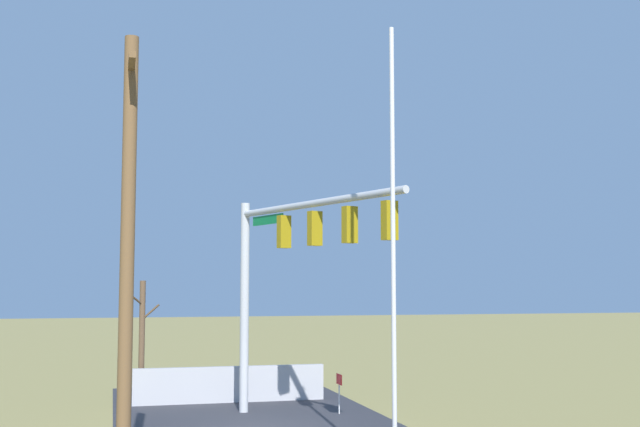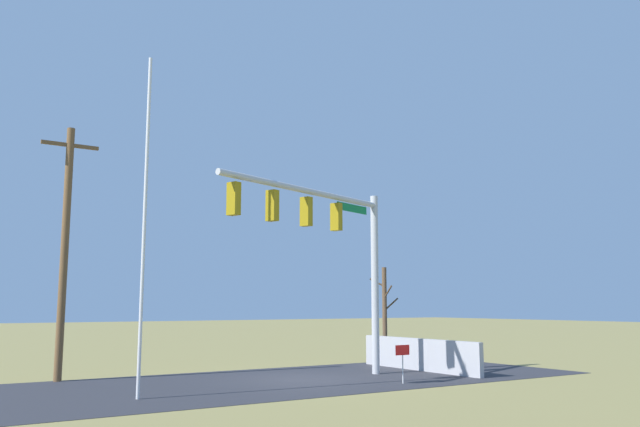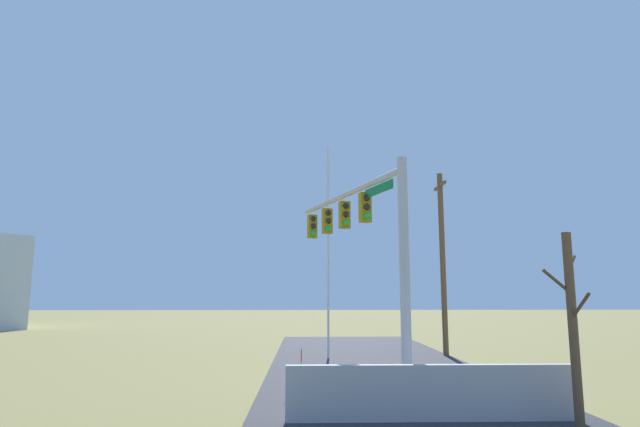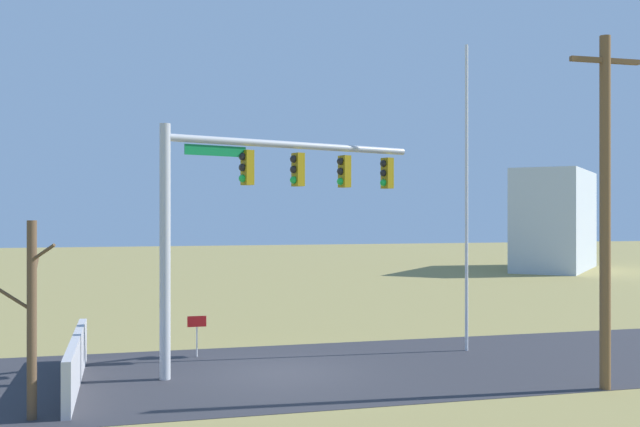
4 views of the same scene
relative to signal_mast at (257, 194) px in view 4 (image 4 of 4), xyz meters
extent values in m
plane|color=olive|center=(-0.54, 0.85, -4.83)|extent=(160.00, 160.00, 0.00)
cube|color=#2D2D33|center=(-4.54, 0.85, -4.82)|extent=(28.00, 8.00, 0.01)
cube|color=#B7B5AD|center=(3.54, 0.88, -4.82)|extent=(6.00, 6.00, 0.01)
cube|color=#A8A8AD|center=(4.70, 1.00, -4.22)|extent=(0.20, 6.50, 1.22)
cylinder|color=#B2B5BA|center=(2.54, 0.88, -1.53)|extent=(0.28, 0.28, 6.58)
cylinder|color=#B2B5BA|center=(-1.24, -0.43, 1.41)|extent=(7.61, 2.82, 0.20)
cube|color=#0F7238|center=(1.18, 0.41, 1.13)|extent=(1.71, 0.62, 0.28)
cube|color=#937A0F|center=(0.27, 0.09, 0.71)|extent=(0.35, 0.42, 0.96)
sphere|color=black|center=(0.41, 0.14, 1.01)|extent=(0.22, 0.22, 0.22)
sphere|color=black|center=(0.41, 0.14, 0.71)|extent=(0.22, 0.22, 0.22)
sphere|color=green|center=(0.41, 0.14, 0.41)|extent=(0.22, 0.22, 0.22)
cube|color=#937A0F|center=(-1.29, -0.45, 0.71)|extent=(0.35, 0.42, 0.96)
sphere|color=black|center=(-1.14, -0.40, 1.01)|extent=(0.22, 0.22, 0.22)
sphere|color=black|center=(-1.14, -0.40, 0.71)|extent=(0.22, 0.22, 0.22)
sphere|color=green|center=(-1.14, -0.40, 0.41)|extent=(0.22, 0.22, 0.22)
cube|color=#937A0F|center=(-2.85, -0.99, 0.71)|extent=(0.35, 0.42, 0.96)
sphere|color=black|center=(-2.70, -0.94, 1.01)|extent=(0.22, 0.22, 0.22)
sphere|color=black|center=(-2.70, -0.94, 0.71)|extent=(0.22, 0.22, 0.22)
sphere|color=green|center=(-2.70, -0.94, 0.41)|extent=(0.22, 0.22, 0.22)
cube|color=#937A0F|center=(-4.40, -1.53, 0.71)|extent=(0.35, 0.42, 0.96)
sphere|color=black|center=(-4.26, -1.48, 1.01)|extent=(0.22, 0.22, 0.22)
sphere|color=black|center=(-4.26, -1.48, 0.71)|extent=(0.22, 0.22, 0.22)
sphere|color=green|center=(-4.26, -1.48, 0.41)|extent=(0.22, 0.22, 0.22)
cylinder|color=silver|center=(-6.75, -0.78, -0.06)|extent=(0.10, 0.10, 9.53)
cylinder|color=brown|center=(-7.73, 4.70, -0.53)|extent=(0.26, 0.26, 8.58)
cube|color=brown|center=(-7.73, 4.70, 3.16)|extent=(1.90, 0.12, 0.12)
cylinder|color=brown|center=(5.39, 3.94, -2.76)|extent=(0.20, 0.20, 4.13)
cylinder|color=brown|center=(5.76, 3.94, -2.30)|extent=(0.78, 0.07, 0.57)
cylinder|color=brown|center=(5.16, 4.14, -1.36)|extent=(0.54, 0.47, 0.39)
cylinder|color=brown|center=(5.37, 3.66, -1.77)|extent=(0.12, 0.61, 0.55)
cylinder|color=silver|center=(1.46, -1.92, -4.38)|extent=(0.04, 0.04, 0.90)
cube|color=red|center=(1.46, -1.92, -3.77)|extent=(0.56, 0.02, 0.32)
cube|color=silver|center=(-28.33, -29.68, -1.05)|extent=(10.86, 11.28, 7.56)
camera|label=1|loc=(-22.66, 4.95, -0.87)|focal=44.81mm
camera|label=2|loc=(-12.25, -18.37, -2.32)|focal=36.36mm
camera|label=3|loc=(16.56, -1.84, -2.07)|focal=28.98mm
camera|label=4|loc=(3.53, 20.17, -0.57)|focal=41.36mm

